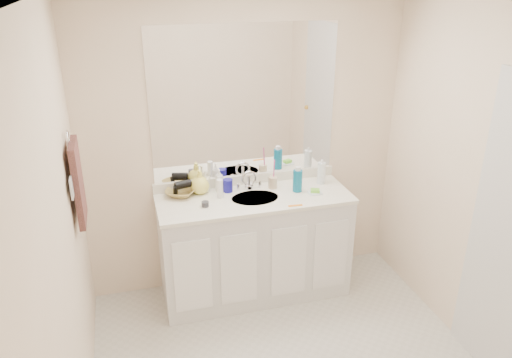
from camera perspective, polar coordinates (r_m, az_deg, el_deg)
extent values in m
cube|color=#FCE3C5|center=(4.02, -1.25, 3.71)|extent=(2.60, 0.02, 2.40)
cube|color=#FCE3C5|center=(2.75, -21.30, -7.66)|extent=(0.02, 2.60, 2.40)
cube|color=#FCE3C5|center=(3.53, 25.45, -1.51)|extent=(0.02, 2.60, 2.40)
cube|color=silver|center=(4.11, -0.19, -7.78)|extent=(1.50, 0.55, 0.85)
cube|color=white|center=(3.90, -0.20, -2.22)|extent=(1.52, 0.57, 0.03)
cube|color=white|center=(4.11, -1.16, -0.04)|extent=(1.52, 0.03, 0.08)
cylinder|color=silver|center=(3.88, -0.12, -2.30)|extent=(0.37, 0.37, 0.02)
cylinder|color=silver|center=(4.02, -0.81, -0.38)|extent=(0.02, 0.02, 0.11)
cube|color=white|center=(3.91, -1.27, 8.67)|extent=(1.48, 0.01, 1.20)
cylinder|color=#17148C|center=(3.97, -3.23, -0.75)|extent=(0.08, 0.08, 0.10)
cylinder|color=beige|center=(4.03, 1.91, -0.39)|extent=(0.09, 0.09, 0.10)
cylinder|color=#DD3A8D|center=(4.00, 2.07, 0.97)|extent=(0.01, 0.04, 0.19)
cylinder|color=#0B658C|center=(3.97, 4.77, -0.21)|extent=(0.08, 0.08, 0.18)
cylinder|color=white|center=(4.14, 7.49, 0.69)|extent=(0.07, 0.07, 0.18)
cube|color=white|center=(3.98, 6.76, -1.57)|extent=(0.11, 0.08, 0.01)
cube|color=#77D634|center=(3.97, 6.77, -1.33)|extent=(0.08, 0.07, 0.03)
cube|color=orange|center=(3.76, 4.52, -3.03)|extent=(0.11, 0.03, 0.00)
cylinder|color=#34343B|center=(3.75, -5.83, -2.87)|extent=(0.06, 0.06, 0.04)
cylinder|color=white|center=(3.87, -4.14, -1.09)|extent=(0.05, 0.05, 0.15)
imported|color=white|center=(3.98, -4.23, -0.10)|extent=(0.08, 0.08, 0.18)
imported|color=beige|center=(3.98, -5.92, -0.24)|extent=(0.10, 0.10, 0.17)
imported|color=#FAEF61|center=(3.95, -6.45, -0.32)|extent=(0.16, 0.16, 0.19)
imported|color=olive|center=(3.95, -8.59, -1.49)|extent=(0.30, 0.30, 0.06)
cylinder|color=black|center=(3.93, -8.36, -0.63)|extent=(0.14, 0.09, 0.06)
torus|color=silver|center=(3.32, -20.69, 4.34)|extent=(0.01, 0.11, 0.11)
cube|color=#39201E|center=(3.42, -19.66, -0.39)|extent=(0.04, 0.32, 0.55)
cube|color=silver|center=(3.22, -20.33, -0.98)|extent=(0.01, 0.08, 0.13)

